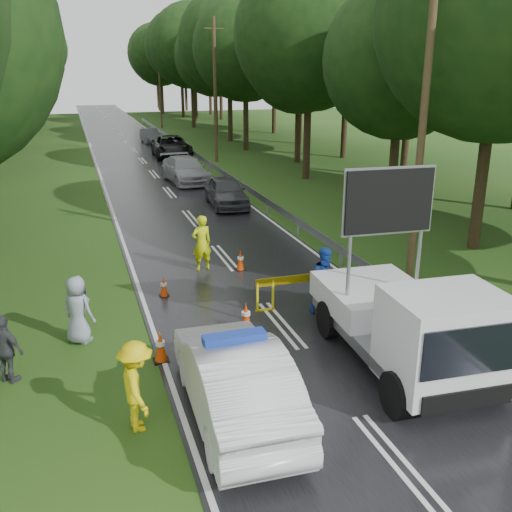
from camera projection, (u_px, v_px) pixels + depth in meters
name	position (u px, v px, depth m)	size (l,w,h in m)	color
ground	(281.00, 325.00, 15.39)	(160.00, 160.00, 0.00)	#204513
road	(143.00, 161.00, 42.51)	(7.00, 140.00, 0.02)	black
guardrail	(192.00, 152.00, 43.11)	(0.12, 60.06, 0.70)	gray
utility_pole_near	(423.00, 122.00, 17.12)	(1.40, 0.24, 10.00)	#3F2F1D
utility_pole_mid	(215.00, 91.00, 40.62)	(1.40, 0.24, 10.00)	#3F2F1D
utility_pole_far	(160.00, 82.00, 64.12)	(1.40, 0.24, 10.00)	#3F2F1D
police_sedan	(235.00, 379.00, 11.16)	(1.85, 4.98, 1.79)	silver
work_truck	(410.00, 323.00, 12.70)	(2.75, 5.67, 4.41)	gray
barrier	(296.00, 283.00, 16.29)	(2.40, 0.07, 0.99)	yellow
officer	(202.00, 243.00, 19.30)	(0.70, 0.46, 1.93)	#CFE30C
civilian	(326.00, 280.00, 15.98)	(0.92, 0.72, 1.90)	#183E9E
bystander_left	(137.00, 386.00, 10.72)	(1.18, 0.68, 1.82)	yellow
bystander_mid	(6.00, 349.00, 12.38)	(0.93, 0.39, 1.58)	#393C40
bystander_right	(78.00, 310.00, 14.19)	(0.86, 0.56, 1.76)	#8893A3
queue_car_first	(226.00, 192.00, 28.40)	(1.73, 4.29, 1.46)	#3B3D42
queue_car_second	(185.00, 170.00, 34.43)	(2.11, 5.19, 1.50)	#989BA0
queue_car_third	(171.00, 146.00, 44.17)	(2.69, 5.84, 1.62)	black
queue_car_fourth	(150.00, 136.00, 52.63)	(1.35, 3.88, 1.28)	#3E4145
cone_near_left	(160.00, 347.00, 13.38)	(0.37, 0.37, 0.78)	black
cone_center	(246.00, 317.00, 14.98)	(0.38, 0.38, 0.80)	black
cone_far	(240.00, 260.00, 19.46)	(0.34, 0.34, 0.73)	black
cone_left_mid	(164.00, 287.00, 17.23)	(0.30, 0.30, 0.65)	black
cone_right	(338.00, 284.00, 17.33)	(0.34, 0.34, 0.73)	black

